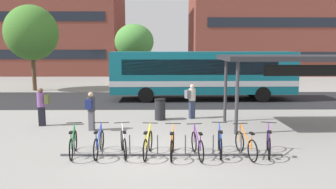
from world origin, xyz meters
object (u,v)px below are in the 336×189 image
Objects in this scene: parked_bicycle_silver_2 at (123,144)px; parked_bicycle_yellow_3 at (148,144)px; parked_bicycle_green_0 at (73,144)px; commuter_navy_pack_1 at (91,108)px; parked_bicycle_purple_8 at (269,143)px; transit_shelter at (296,60)px; trash_bin at (160,109)px; city_bus at (203,73)px; parked_bicycle_blue_1 at (99,144)px; parked_bicycle_orange_4 at (172,145)px; parked_bicycle_purple_5 at (197,145)px; commuter_olive_pack_2 at (42,104)px; parked_bicycle_blue_6 at (220,143)px; street_tree_0 at (134,42)px; parked_bicycle_orange_7 at (246,145)px; street_tree_1 at (32,33)px; commuter_grey_pack_0 at (191,99)px.

parked_bicycle_silver_2 and parked_bicycle_yellow_3 have the same top height.
commuter_navy_pack_1 is (-0.13, 3.22, 0.56)m from parked_bicycle_green_0.
transit_shelter is (2.25, 3.70, 2.57)m from parked_bicycle_purple_8.
city_bus is at bearing 65.22° from trash_bin.
city_bus is 12.35m from parked_bicycle_blue_1.
city_bus reaches higher than parked_bicycle_orange_4.
parked_bicycle_orange_4 is 1.00× the size of parked_bicycle_purple_5.
parked_bicycle_orange_4 is at bearing 142.91° from commuter_olive_pack_2.
trash_bin is at bearing 27.45° from parked_bicycle_blue_6.
street_tree_0 is (-3.57, 17.30, 3.54)m from parked_bicycle_purple_5.
street_tree_0 is at bearing 20.40° from parked_bicycle_blue_6.
parked_bicycle_orange_7 is 1.02× the size of parked_bicycle_purple_8.
commuter_navy_pack_1 is 0.96× the size of commuter_olive_pack_2.
parked_bicycle_yellow_3 is 1.00× the size of parked_bicycle_orange_4.
parked_bicycle_silver_2 is 0.98× the size of parked_bicycle_orange_4.
parked_bicycle_purple_8 is 1.02× the size of commuter_navy_pack_1.
parked_bicycle_blue_6 is at bearing -97.88° from parked_bicycle_green_0.
parked_bicycle_orange_4 is 17.82m from street_tree_0.
street_tree_0 is (-2.30, 11.86, 3.40)m from trash_bin.
commuter_navy_pack_1 is 15.33m from street_tree_1.
street_tree_1 reaches higher than transit_shelter.
commuter_grey_pack_0 is at bearing -168.80° from commuter_olive_pack_2.
transit_shelter is at bearing -37.37° from street_tree_1.
parked_bicycle_blue_6 is at bearing -108.60° from commuter_grey_pack_0.
parked_bicycle_blue_6 is at bearing -137.08° from transit_shelter.
street_tree_1 reaches higher than commuter_olive_pack_2.
parked_bicycle_blue_1 is 1.60m from parked_bicycle_yellow_3.
street_tree_0 is at bearing 130.68° from city_bus.
transit_shelter reaches higher than parked_bicycle_blue_1.
parked_bicycle_blue_6 is 5.55m from commuter_grey_pack_0.
street_tree_1 reaches higher than commuter_grey_pack_0.
parked_bicycle_purple_5 is 5.74m from commuter_grey_pack_0.
parked_bicycle_blue_1 is at bearing -145.99° from commuter_grey_pack_0.
parked_bicycle_green_0 is at bearing 77.76° from parked_bicycle_silver_2.
parked_bicycle_purple_5 is 2.37m from parked_bicycle_purple_8.
parked_bicycle_silver_2 is 6.14m from commuter_grey_pack_0.
commuter_grey_pack_0 is (4.30, 5.50, 0.61)m from parked_bicycle_green_0.
commuter_olive_pack_2 is 5.41m from trash_bin.
commuter_olive_pack_2 is (-11.14, 0.37, -1.96)m from transit_shelter.
commuter_olive_pack_2 is at bearing -138.77° from city_bus.
parked_bicycle_purple_8 is at bearing -55.33° from trash_bin.
commuter_grey_pack_0 is 1.04× the size of commuter_navy_pack_1.
parked_bicycle_blue_1 is 1.00× the size of commuter_olive_pack_2.
parked_bicycle_silver_2 is at bearing -97.75° from parked_bicycle_green_0.
parked_bicycle_orange_7 is at bearing -129.01° from transit_shelter.
commuter_olive_pack_2 is (-8.09, 4.24, 0.61)m from parked_bicycle_orange_7.
street_tree_1 reaches higher than parked_bicycle_orange_4.
commuter_navy_pack_1 is at bearing 63.09° from parked_bicycle_blue_6.
commuter_olive_pack_2 is (-2.49, 4.06, 0.61)m from parked_bicycle_green_0.
parked_bicycle_purple_5 is (3.20, -0.20, 0.00)m from parked_bicycle_blue_1.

